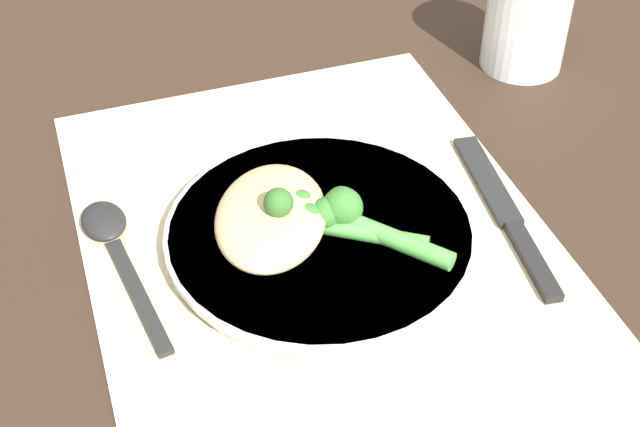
% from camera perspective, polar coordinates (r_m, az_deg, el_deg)
% --- Properties ---
extents(ground_plane, '(3.00, 3.00, 0.00)m').
position_cam_1_polar(ground_plane, '(0.69, 0.00, -2.04)').
color(ground_plane, '#332319').
extents(placemat, '(0.47, 0.35, 0.00)m').
position_cam_1_polar(placemat, '(0.69, 0.00, -1.92)').
color(placemat, beige).
rests_on(placemat, ground_plane).
extents(plate, '(0.24, 0.24, 0.01)m').
position_cam_1_polar(plate, '(0.69, 0.00, -1.30)').
color(plate, white).
rests_on(plate, placemat).
extents(chicken_fillet, '(0.15, 0.13, 0.03)m').
position_cam_1_polar(chicken_fillet, '(0.67, -3.15, -0.19)').
color(chicken_fillet, tan).
rests_on(chicken_fillet, plate).
extents(pesto_dollop_primary, '(0.02, 0.02, 0.02)m').
position_cam_1_polar(pesto_dollop_primary, '(0.65, -2.72, 0.81)').
color(pesto_dollop_primary, '#336628').
rests_on(pesto_dollop_primary, chicken_fillet).
extents(broccoli_stalk_rear, '(0.08, 0.11, 0.03)m').
position_cam_1_polar(broccoli_stalk_rear, '(0.67, -0.24, -0.37)').
color(broccoli_stalk_rear, '#51A847').
rests_on(broccoli_stalk_rear, plate).
extents(broccoli_stalk_left, '(0.10, 0.09, 0.03)m').
position_cam_1_polar(broccoli_stalk_left, '(0.67, 2.07, -0.22)').
color(broccoli_stalk_left, '#51A847').
rests_on(broccoli_stalk_left, plate).
extents(knife, '(0.20, 0.04, 0.01)m').
position_cam_1_polar(knife, '(0.73, 11.85, -0.01)').
color(knife, black).
rests_on(knife, placemat).
extents(spoon, '(0.17, 0.05, 0.01)m').
position_cam_1_polar(spoon, '(0.71, -13.21, -1.47)').
color(spoon, black).
rests_on(spoon, placemat).
extents(water_glass, '(0.08, 0.08, 0.11)m').
position_cam_1_polar(water_glass, '(0.90, 13.14, 12.18)').
color(water_glass, silver).
rests_on(water_glass, ground_plane).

